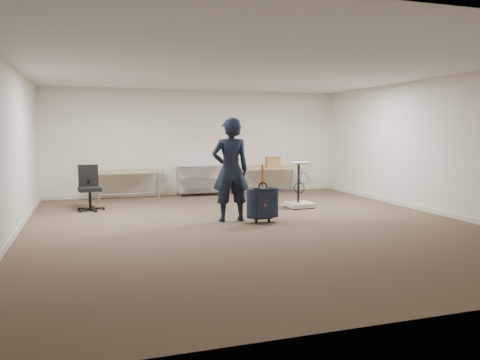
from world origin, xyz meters
name	(u,v)px	position (x,y,z in m)	size (l,w,h in m)	color
ground	(253,225)	(0.00, 0.00, 0.00)	(9.00, 9.00, 0.00)	#4D3A2E
room_shell	(231,210)	(0.00, 1.38, 0.05)	(8.00, 9.00, 9.00)	silver
folding_table_left	(128,173)	(-1.90, 3.95, 0.68)	(1.80, 0.75, 0.73)	#93795A
folding_table_right	(270,169)	(1.90, 3.95, 0.68)	(1.80, 0.75, 0.73)	#93795A
wire_shelf	(201,179)	(0.00, 4.20, 0.44)	(1.22, 0.47, 0.80)	silver
person	(230,170)	(-0.27, 0.52, 0.98)	(0.71, 0.47, 1.96)	black
suitcase	(263,203)	(0.25, 0.17, 0.37)	(0.41, 0.24, 1.10)	black
office_chair	(90,197)	(-2.83, 2.60, 0.30)	(0.60, 0.60, 0.98)	black
equipment_cart	(299,196)	(1.66, 1.55, 0.27)	(0.57, 0.57, 1.03)	white
cardboard_box	(273,162)	(1.97, 3.96, 0.87)	(0.37, 0.28, 0.28)	#8F5F42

